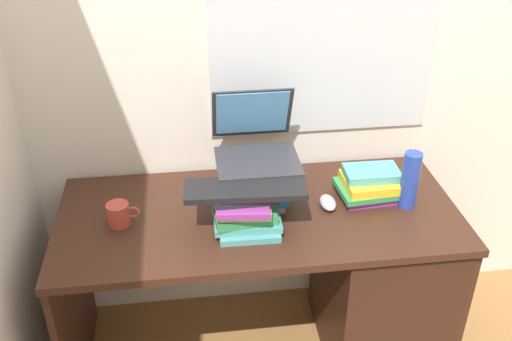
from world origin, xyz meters
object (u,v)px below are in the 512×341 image
at_px(laptop, 255,141).
at_px(keyboard, 245,189).
at_px(book_stack_side, 370,184).
at_px(mug, 119,214).
at_px(desk, 352,275).
at_px(book_stack_keyboard_riser, 246,212).
at_px(book_stack_tall, 259,184).
at_px(computer_mouse, 328,203).
at_px(water_bottle, 410,180).

height_order(laptop, keyboard, laptop).
relative_size(book_stack_side, mug, 2.18).
xyz_separation_m(desk, laptop, (-0.38, 0.16, 0.56)).
bearing_deg(book_stack_side, mug, -176.14).
bearing_deg(book_stack_keyboard_riser, laptop, 74.89).
distance_m(book_stack_keyboard_riser, mug, 0.46).
bearing_deg(book_stack_tall, computer_mouse, -15.69).
bearing_deg(computer_mouse, book_stack_keyboard_riser, -162.24).
bearing_deg(mug, book_stack_keyboard_riser, -11.53).
relative_size(book_stack_tall, book_stack_side, 0.97).
relative_size(book_stack_tall, mug, 2.11).
xyz_separation_m(laptop, water_bottle, (0.56, -0.17, -0.11)).
distance_m(book_stack_side, mug, 0.95).
relative_size(book_stack_tall, water_bottle, 1.09).
xyz_separation_m(desk, book_stack_tall, (-0.37, 0.10, 0.41)).
distance_m(keyboard, mug, 0.47).
height_order(computer_mouse, mug, mug).
bearing_deg(keyboard, computer_mouse, 20.31).
bearing_deg(desk, book_stack_tall, 165.62).
height_order(desk, keyboard, keyboard).
xyz_separation_m(desk, keyboard, (-0.44, -0.07, 0.50)).
bearing_deg(laptop, water_bottle, -17.00).
xyz_separation_m(keyboard, water_bottle, (0.62, 0.07, -0.05)).
xyz_separation_m(book_stack_keyboard_riser, computer_mouse, (0.32, 0.10, -0.06)).
distance_m(book_stack_keyboard_riser, water_bottle, 0.63).
height_order(book_stack_tall, book_stack_side, book_stack_tall).
bearing_deg(book_stack_keyboard_riser, book_stack_side, 17.24).
distance_m(laptop, mug, 0.57).
distance_m(desk, book_stack_tall, 0.56).
relative_size(book_stack_tall, computer_mouse, 2.38).
xyz_separation_m(computer_mouse, water_bottle, (0.30, -0.03, 0.10)).
xyz_separation_m(book_stack_tall, book_stack_side, (0.43, -0.02, -0.02)).
xyz_separation_m(book_stack_side, water_bottle, (0.12, -0.08, 0.06)).
bearing_deg(water_bottle, mug, 179.03).
height_order(book_stack_keyboard_riser, water_bottle, water_bottle).
distance_m(book_stack_tall, book_stack_keyboard_riser, 0.19).
bearing_deg(book_stack_side, keyboard, -163.30).
bearing_deg(book_stack_keyboard_riser, book_stack_tall, 68.34).
xyz_separation_m(book_stack_side, laptop, (-0.44, 0.09, 0.17)).
bearing_deg(water_bottle, book_stack_keyboard_riser, -173.28).
bearing_deg(mug, book_stack_tall, 9.21).
height_order(mug, water_bottle, water_bottle).
relative_size(book_stack_side, water_bottle, 1.13).
height_order(book_stack_side, computer_mouse, book_stack_side).
height_order(desk, laptop, laptop).
bearing_deg(computer_mouse, mug, -179.08).
relative_size(book_stack_side, laptop, 0.74).
xyz_separation_m(desk, book_stack_keyboard_riser, (-0.44, -0.08, 0.41)).
bearing_deg(book_stack_side, book_stack_keyboard_riser, -162.76).
bearing_deg(water_bottle, laptop, 163.00).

